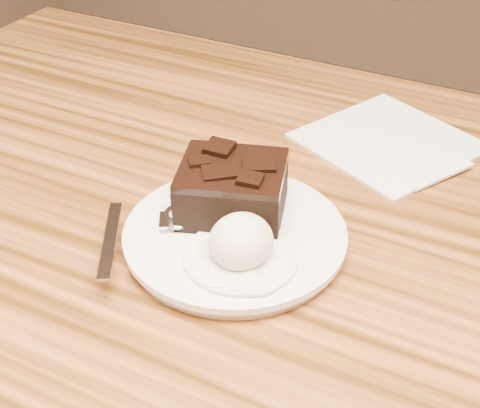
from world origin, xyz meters
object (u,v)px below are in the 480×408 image
at_px(spoon, 178,218).
at_px(napkin, 388,140).
at_px(brownie, 232,192).
at_px(plate, 235,238).
at_px(ice_cream_scoop, 241,241).

bearing_deg(spoon, napkin, 34.22).
relative_size(spoon, napkin, 0.95).
bearing_deg(brownie, plate, -57.94).
height_order(spoon, napkin, spoon).
bearing_deg(napkin, plate, -106.26).
relative_size(brownie, napkin, 0.57).
distance_m(ice_cream_scoop, napkin, 0.28).
height_order(plate, brownie, brownie).
bearing_deg(brownie, napkin, 68.32).
bearing_deg(plate, spoon, -166.84).
xyz_separation_m(plate, spoon, (-0.05, -0.01, 0.01)).
bearing_deg(plate, napkin, 73.74).
distance_m(plate, brownie, 0.04).
relative_size(plate, brownie, 2.15).
bearing_deg(napkin, brownie, -111.68).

